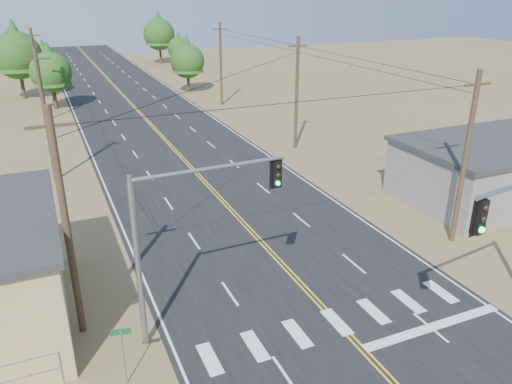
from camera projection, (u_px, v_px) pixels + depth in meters
road at (193, 170)px, 41.02m from camera, size 15.00×200.00×0.02m
building_right at (507, 168)px, 35.42m from camera, size 15.00×8.00×4.00m
utility_pole_left_near at (66, 225)px, 19.94m from camera, size 1.80×0.30×10.00m
utility_pole_left_mid at (45, 116)px, 36.88m from camera, size 1.80×0.30×10.00m
utility_pole_left_far at (38, 75)px, 53.82m from camera, size 1.80×0.30×10.00m
utility_pole_right_near at (465, 158)px, 27.70m from camera, size 1.80×0.30×10.00m
utility_pole_right_mid at (297, 93)px, 44.64m from camera, size 1.80×0.30×10.00m
utility_pole_right_far at (221, 64)px, 61.59m from camera, size 1.80×0.30×10.00m
signal_mast_left at (182, 226)px, 19.84m from camera, size 6.51×0.46×7.58m
street_sign at (123, 348)px, 18.30m from camera, size 0.74×0.18×2.52m
tree_left_near at (50, 68)px, 59.59m from camera, size 4.85×4.85×8.08m
tree_left_mid at (16, 50)px, 64.67m from camera, size 6.17×6.17×10.28m
tree_left_far at (43, 54)px, 82.17m from camera, size 3.63×3.63×6.05m
tree_right_near at (187, 57)px, 69.31m from camera, size 4.72×4.72×7.86m
tree_right_mid at (178, 46)px, 89.55m from camera, size 3.95×3.95×6.58m
tree_right_far at (159, 31)px, 95.18m from camera, size 5.94×5.94×9.90m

